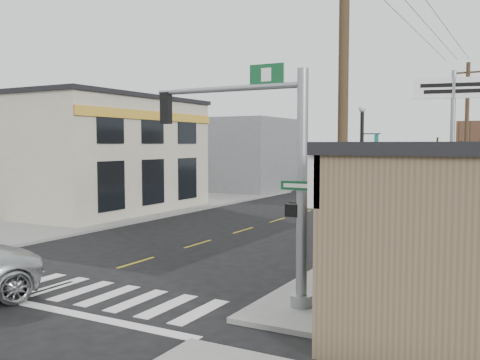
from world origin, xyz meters
The scene contains 18 objects.
ground centered at (0.00, 0.00, 0.00)m, with size 140.00×140.00×0.00m, color black.
sidewalk_right centered at (9.00, 13.00, 0.07)m, with size 6.00×38.00×0.13m, color slate.
sidewalk_left centered at (-9.00, 13.00, 0.07)m, with size 6.00×38.00×0.13m, color slate.
center_line centered at (0.00, 8.00, 0.01)m, with size 0.12×56.00×0.01m, color gold.
crosswalk centered at (0.00, 0.40, 0.01)m, with size 11.00×2.20×0.01m, color silver.
left_building centered at (-13.00, 14.00, 3.40)m, with size 12.00×12.00×6.80m, color beige.
bldg_distant_left centered at (-11.00, 32.00, 3.20)m, with size 9.00×10.00×6.40m, color slate.
traffic_signal_pole centered at (6.48, 1.65, 3.74)m, with size 4.79×0.38×6.06m.
guide_sign centered at (8.02, 6.13, 1.95)m, with size 1.61×0.14×2.82m.
fire_hydrant centered at (8.50, 5.01, 0.50)m, with size 0.21×0.21×0.68m.
ped_crossing_sign centered at (6.53, 10.94, 2.21)m, with size 1.20×0.08×3.08m.
lamp_post centered at (6.36, 10.07, 3.36)m, with size 0.72×0.57×5.58m.
dance_center_sign centered at (9.00, 15.11, 5.60)m, with size 3.45×0.22×7.33m.
bare_tree centered at (10.21, 6.92, 4.03)m, with size 2.48×2.48×4.96m.
shrub_front centered at (10.63, 5.04, 0.62)m, with size 1.32×1.32×0.99m, color #153319.
shrub_back centered at (7.84, 8.80, 0.57)m, with size 1.17×1.17×0.88m, color #1C3116.
utility_pole_near centered at (7.77, 3.04, 5.39)m, with size 1.78×0.27×10.26m.
utility_pole_far centered at (8.91, 21.88, 4.53)m, with size 1.49×0.22×8.59m.
Camera 1 is at (12.12, -10.59, 4.19)m, focal length 40.00 mm.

